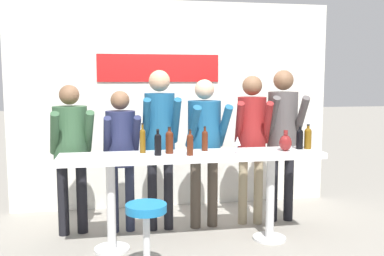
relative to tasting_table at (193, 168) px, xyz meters
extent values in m
plane|color=gray|center=(0.00, 0.00, -0.82)|extent=(40.00, 40.00, 0.00)
cube|color=silver|center=(0.00, 1.48, 0.55)|extent=(4.31, 0.10, 2.75)
cube|color=red|center=(-0.20, 1.42, 1.05)|extent=(1.61, 0.02, 0.36)
cube|color=white|center=(0.00, 0.00, 0.12)|extent=(2.71, 0.50, 0.06)
cylinder|color=silver|center=(-0.84, 0.00, -0.34)|extent=(0.09, 0.09, 0.91)
cylinder|color=silver|center=(-0.84, 0.00, -0.81)|extent=(0.36, 0.36, 0.02)
cylinder|color=silver|center=(0.84, 0.00, -0.34)|extent=(0.09, 0.09, 0.91)
cylinder|color=silver|center=(0.84, 0.00, -0.81)|extent=(0.36, 0.36, 0.02)
cylinder|color=silver|center=(-0.54, -0.72, -0.49)|extent=(0.06, 0.06, 0.61)
cylinder|color=#1972B2|center=(-0.54, -0.72, -0.18)|extent=(0.35, 0.35, 0.07)
cylinder|color=black|center=(-1.37, 0.53, -0.42)|extent=(0.12, 0.12, 0.80)
cylinder|color=black|center=(-1.17, 0.57, -0.42)|extent=(0.12, 0.12, 0.80)
cylinder|color=#335638|center=(-1.27, 0.55, 0.30)|extent=(0.43, 0.43, 0.63)
sphere|color=brown|center=(-1.27, 0.55, 0.74)|extent=(0.22, 0.22, 0.22)
cylinder|color=#335638|center=(-1.41, 0.36, 0.34)|extent=(0.16, 0.39, 0.49)
cylinder|color=#335638|center=(-1.07, 0.43, 0.34)|extent=(0.16, 0.39, 0.49)
cylinder|color=#23283D|center=(-0.82, 0.52, -0.44)|extent=(0.10, 0.10, 0.77)
cylinder|color=#23283D|center=(-0.64, 0.53, -0.44)|extent=(0.10, 0.10, 0.77)
cylinder|color=#23284C|center=(-0.73, 0.53, 0.25)|extent=(0.35, 0.35, 0.61)
sphere|color=brown|center=(-0.73, 0.53, 0.68)|extent=(0.21, 0.21, 0.21)
cylinder|color=#23284C|center=(-0.87, 0.37, 0.30)|extent=(0.10, 0.37, 0.47)
cylinder|color=#23284C|center=(-0.56, 0.39, 0.30)|extent=(0.10, 0.37, 0.47)
cylinder|color=black|center=(-0.38, 0.51, -0.38)|extent=(0.11, 0.11, 0.88)
cylinder|color=black|center=(-0.20, 0.51, -0.38)|extent=(0.11, 0.11, 0.88)
cylinder|color=#19517A|center=(-0.29, 0.51, 0.40)|extent=(0.34, 0.34, 0.69)
sphere|color=tan|center=(-0.29, 0.51, 0.89)|extent=(0.24, 0.24, 0.24)
cylinder|color=#19517A|center=(-0.45, 0.34, 0.45)|extent=(0.08, 0.41, 0.53)
cylinder|color=#19517A|center=(-0.13, 0.34, 0.45)|extent=(0.08, 0.41, 0.53)
cylinder|color=#473D33|center=(0.12, 0.50, -0.41)|extent=(0.12, 0.12, 0.83)
cylinder|color=#473D33|center=(0.32, 0.52, -0.41)|extent=(0.12, 0.12, 0.83)
cylinder|color=#19517A|center=(0.22, 0.51, 0.33)|extent=(0.42, 0.42, 0.65)
sphere|color=#D6AD89|center=(0.22, 0.51, 0.79)|extent=(0.22, 0.22, 0.22)
cylinder|color=#19517A|center=(0.06, 0.33, 0.38)|extent=(0.13, 0.40, 0.51)
cylinder|color=#19517A|center=(0.42, 0.37, 0.38)|extent=(0.13, 0.40, 0.51)
cylinder|color=gray|center=(0.70, 0.54, -0.40)|extent=(0.11, 0.11, 0.85)
cylinder|color=gray|center=(0.88, 0.50, -0.40)|extent=(0.11, 0.11, 0.85)
cylinder|color=maroon|center=(0.79, 0.52, 0.36)|extent=(0.39, 0.39, 0.67)
sphere|color=brown|center=(0.79, 0.52, 0.83)|extent=(0.23, 0.23, 0.23)
cylinder|color=maroon|center=(0.60, 0.39, 0.41)|extent=(0.15, 0.40, 0.51)
cylinder|color=maroon|center=(0.91, 0.33, 0.41)|extent=(0.15, 0.40, 0.51)
cylinder|color=black|center=(1.09, 0.58, -0.38)|extent=(0.11, 0.11, 0.88)
cylinder|color=black|center=(1.29, 0.56, -0.38)|extent=(0.11, 0.11, 0.88)
cylinder|color=#514C4C|center=(1.19, 0.57, 0.41)|extent=(0.39, 0.39, 0.70)
sphere|color=brown|center=(1.19, 0.57, 0.89)|extent=(0.24, 0.24, 0.24)
cylinder|color=#514C4C|center=(1.01, 0.41, 0.46)|extent=(0.13, 0.42, 0.53)
cylinder|color=#514C4C|center=(1.34, 0.38, 0.46)|extent=(0.13, 0.42, 0.53)
cylinder|color=brown|center=(-0.51, 0.11, 0.26)|extent=(0.06, 0.06, 0.22)
sphere|color=brown|center=(-0.51, 0.11, 0.37)|extent=(0.06, 0.06, 0.06)
cylinder|color=brown|center=(-0.51, 0.11, 0.41)|extent=(0.02, 0.02, 0.08)
cylinder|color=black|center=(-0.51, 0.11, 0.45)|extent=(0.03, 0.03, 0.02)
cylinder|color=#4C1E0F|center=(-0.24, 0.02, 0.25)|extent=(0.08, 0.08, 0.19)
sphere|color=#4C1E0F|center=(-0.24, 0.02, 0.34)|extent=(0.08, 0.08, 0.08)
cylinder|color=#4C1E0F|center=(-0.24, 0.02, 0.38)|extent=(0.03, 0.03, 0.07)
cylinder|color=black|center=(-0.24, 0.02, 0.42)|extent=(0.03, 0.03, 0.01)
cylinder|color=black|center=(-0.37, -0.07, 0.25)|extent=(0.07, 0.07, 0.19)
sphere|color=black|center=(-0.37, -0.07, 0.34)|extent=(0.07, 0.07, 0.07)
cylinder|color=black|center=(-0.37, -0.07, 0.37)|extent=(0.03, 0.03, 0.07)
cylinder|color=black|center=(-0.37, -0.07, 0.41)|extent=(0.03, 0.03, 0.01)
cylinder|color=#4C1E0F|center=(-0.06, -0.12, 0.24)|extent=(0.07, 0.07, 0.18)
sphere|color=#4C1E0F|center=(-0.06, -0.12, 0.34)|extent=(0.07, 0.07, 0.07)
cylinder|color=#4C1E0F|center=(-0.06, -0.12, 0.37)|extent=(0.02, 0.02, 0.06)
cylinder|color=black|center=(-0.06, -0.12, 0.41)|extent=(0.03, 0.03, 0.01)
cylinder|color=brown|center=(1.28, 0.05, 0.25)|extent=(0.08, 0.08, 0.19)
sphere|color=brown|center=(1.28, 0.05, 0.34)|extent=(0.08, 0.08, 0.08)
cylinder|color=brown|center=(1.28, 0.05, 0.37)|extent=(0.03, 0.03, 0.07)
cylinder|color=black|center=(1.28, 0.05, 0.41)|extent=(0.03, 0.03, 0.01)
cylinder|color=#4C1E0F|center=(0.14, 0.12, 0.24)|extent=(0.06, 0.06, 0.18)
sphere|color=#4C1E0F|center=(0.14, 0.12, 0.34)|extent=(0.06, 0.06, 0.06)
cylinder|color=#4C1E0F|center=(0.14, 0.12, 0.37)|extent=(0.02, 0.02, 0.06)
cylinder|color=black|center=(0.14, 0.12, 0.41)|extent=(0.03, 0.03, 0.01)
cylinder|color=black|center=(1.18, 0.05, 0.24)|extent=(0.07, 0.07, 0.18)
sphere|color=black|center=(1.18, 0.05, 0.33)|extent=(0.07, 0.07, 0.07)
cylinder|color=black|center=(1.18, 0.05, 0.36)|extent=(0.03, 0.03, 0.06)
cylinder|color=black|center=(1.18, 0.05, 0.40)|extent=(0.03, 0.03, 0.01)
cylinder|color=silver|center=(0.43, -0.12, 0.16)|extent=(0.06, 0.06, 0.01)
cylinder|color=silver|center=(0.43, -0.12, 0.20)|extent=(0.01, 0.01, 0.08)
cone|color=silver|center=(0.43, -0.12, 0.29)|extent=(0.07, 0.07, 0.09)
ellipsoid|color=maroon|center=(0.98, -0.04, 0.24)|extent=(0.13, 0.13, 0.17)
cylinder|color=maroon|center=(0.98, -0.04, 0.35)|extent=(0.04, 0.04, 0.05)
camera|label=1|loc=(-0.78, -4.25, 0.91)|focal=40.00mm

